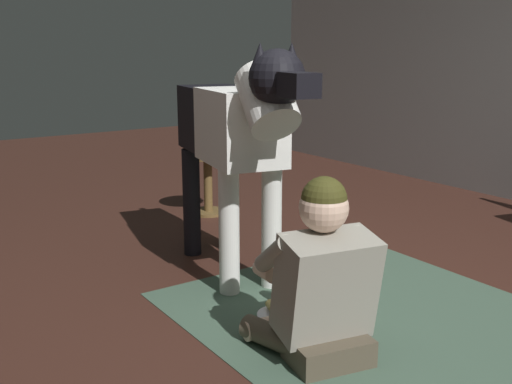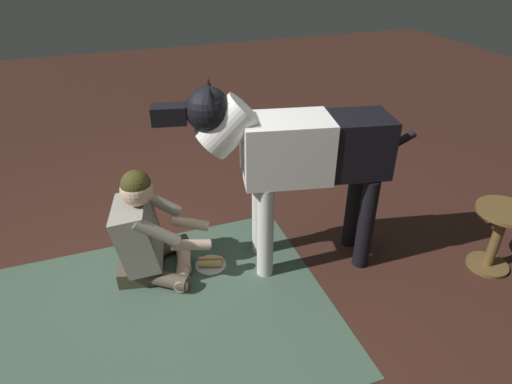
% 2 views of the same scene
% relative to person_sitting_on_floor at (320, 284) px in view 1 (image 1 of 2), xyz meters
% --- Properties ---
extents(ground_plane, '(14.42, 14.42, 0.00)m').
position_rel_person_sitting_on_floor_xyz_m(ground_plane, '(-0.22, 0.28, -0.33)').
color(ground_plane, '#3B2018').
extents(area_rug, '(2.15, 1.69, 0.01)m').
position_rel_person_sitting_on_floor_xyz_m(area_rug, '(0.02, 0.46, -0.32)').
color(area_rug, '#405847').
rests_on(area_rug, ground).
extents(person_sitting_on_floor, '(0.69, 0.57, 0.81)m').
position_rel_person_sitting_on_floor_xyz_m(person_sitting_on_floor, '(0.00, 0.00, 0.00)').
color(person_sitting_on_floor, brown).
rests_on(person_sitting_on_floor, ground).
extents(large_dog, '(1.65, 0.54, 1.35)m').
position_rel_person_sitting_on_floor_xyz_m(large_dog, '(-0.98, 0.21, 0.53)').
color(large_dog, silver).
rests_on(large_dog, ground).
extents(hot_dog_on_plate, '(0.22, 0.22, 0.06)m').
position_rel_person_sitting_on_floor_xyz_m(hot_dog_on_plate, '(-0.41, 0.08, -0.30)').
color(hot_dog_on_plate, silver).
rests_on(hot_dog_on_plate, ground).
extents(round_side_table, '(0.38, 0.38, 0.49)m').
position_rel_person_sitting_on_floor_xyz_m(round_side_table, '(-2.29, 0.76, -0.04)').
color(round_side_table, brown).
rests_on(round_side_table, ground).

